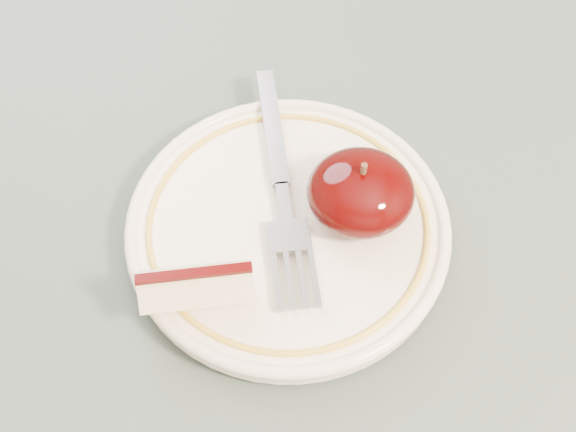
# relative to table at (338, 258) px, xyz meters

# --- Properties ---
(table) EXTENTS (0.90, 0.90, 0.75)m
(table) POSITION_rel_table_xyz_m (0.00, 0.00, 0.00)
(table) COLOR brown
(table) RESTS_ON ground
(plate) EXTENTS (0.21, 0.21, 0.02)m
(plate) POSITION_rel_table_xyz_m (-0.04, -0.04, 0.10)
(plate) COLOR #EFE4C9
(plate) RESTS_ON table
(apple_half) EXTENTS (0.07, 0.07, 0.05)m
(apple_half) POSITION_rel_table_xyz_m (0.01, -0.02, 0.13)
(apple_half) COLOR black
(apple_half) RESTS_ON plate
(apple_wedge) EXTENTS (0.07, 0.04, 0.03)m
(apple_wedge) POSITION_rel_table_xyz_m (-0.09, -0.09, 0.12)
(apple_wedge) COLOR beige
(apple_wedge) RESTS_ON plate
(fork) EXTENTS (0.06, 0.19, 0.00)m
(fork) POSITION_rel_table_xyz_m (-0.04, -0.01, 0.11)
(fork) COLOR gray
(fork) RESTS_ON plate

